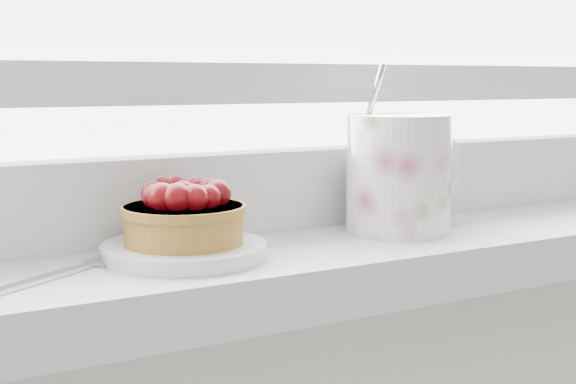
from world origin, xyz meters
TOP-DOWN VIEW (x-y plane):
  - saucer at (-0.05, 1.88)m, footprint 0.12×0.12m
  - raspberry_tart at (-0.05, 1.88)m, footprint 0.09×0.09m
  - floral_mug at (0.16, 1.89)m, footprint 0.14×0.11m
  - fork at (-0.15, 1.87)m, footprint 0.17×0.11m

SIDE VIEW (x-z plane):
  - fork at x=-0.15m, z-range 0.94..0.94m
  - saucer at x=-0.05m, z-range 0.94..0.95m
  - raspberry_tart at x=-0.05m, z-range 0.95..1.00m
  - floral_mug at x=0.16m, z-range 0.92..1.07m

